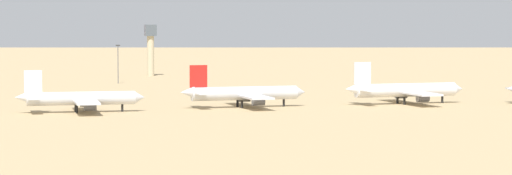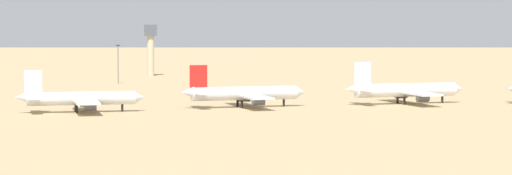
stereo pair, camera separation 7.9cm
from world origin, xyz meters
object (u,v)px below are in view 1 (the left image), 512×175
parked_jet_red_4 (243,93)px  light_pole_mid (118,61)px  parked_jet_white_3 (80,99)px  parked_jet_white_5 (404,90)px  control_tower (150,45)px

parked_jet_red_4 → light_pole_mid: 134.62m
parked_jet_white_3 → light_pole_mid: light_pole_mid is taller
parked_jet_white_3 → parked_jet_white_5: size_ratio=0.92×
parked_jet_white_3 → parked_jet_white_5: 103.29m
parked_jet_red_4 → light_pole_mid: bearing=96.6°
control_tower → parked_jet_red_4: bearing=-89.6°
parked_jet_red_4 → parked_jet_white_3: bearing=-175.6°
parked_jet_red_4 → light_pole_mid: size_ratio=2.49×
control_tower → light_pole_mid: (-21.43, -54.77, -5.15)m
parked_jet_white_3 → parked_jet_red_4: size_ratio=0.94×
control_tower → parked_jet_white_5: bearing=-73.7°
light_pole_mid → parked_jet_red_4: bearing=-80.2°
parked_jet_white_3 → parked_jet_white_5: parked_jet_white_5 is taller
parked_jet_white_5 → light_pole_mid: size_ratio=2.56×
parked_jet_white_3 → control_tower: control_tower is taller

